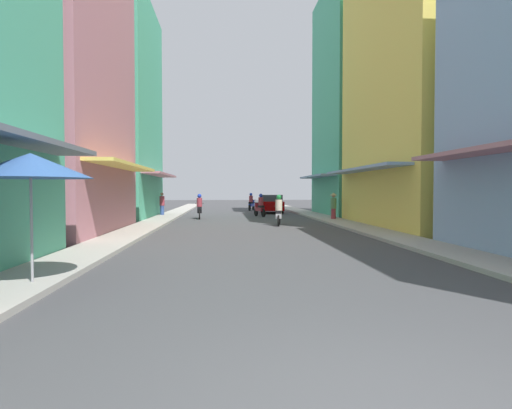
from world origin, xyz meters
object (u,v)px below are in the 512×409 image
object	(u,v)px
motorbike_maroon	(260,206)
motorbike_blue	(251,203)
parked_car	(272,204)
pedestrian_midway	(162,205)
vendor_umbrella	(30,166)
motorbike_silver	(279,212)
motorbike_black	(199,208)
pedestrian_crossing	(333,205)

from	to	relation	value
motorbike_maroon	motorbike_blue	world-z (taller)	same
parked_car	pedestrian_midway	distance (m)	9.03
motorbike_blue	pedestrian_midway	xyz separation A→B (m)	(-6.68, -8.41, 0.12)
parked_car	vendor_umbrella	world-z (taller)	vendor_umbrella
pedestrian_midway	motorbike_silver	bearing A→B (deg)	-49.07
motorbike_maroon	motorbike_silver	distance (m)	7.62
motorbike_black	motorbike_blue	size ratio (longest dim) A/B	1.04
parked_car	motorbike_silver	bearing A→B (deg)	-94.52
motorbike_maroon	parked_car	bearing A→B (deg)	74.16
motorbike_maroon	motorbike_blue	distance (m)	8.93
pedestrian_midway	vendor_umbrella	size ratio (longest dim) A/B	0.67
motorbike_silver	pedestrian_crossing	distance (m)	4.80
motorbike_blue	parked_car	world-z (taller)	motorbike_blue
motorbike_blue	vendor_umbrella	xyz separation A→B (m)	(-5.90, -30.37, 1.53)
pedestrian_midway	motorbike_blue	bearing A→B (deg)	51.54
motorbike_silver	vendor_umbrella	bearing A→B (deg)	-114.39
pedestrian_midway	vendor_umbrella	distance (m)	22.02
vendor_umbrella	motorbike_blue	bearing A→B (deg)	79.00
vendor_umbrella	pedestrian_crossing	bearing A→B (deg)	59.73
motorbike_maroon	parked_car	world-z (taller)	motorbike_maroon
motorbike_silver	motorbike_blue	size ratio (longest dim) A/B	1.03
parked_car	motorbike_maroon	bearing A→B (deg)	-105.84
motorbike_maroon	pedestrian_midway	world-z (taller)	pedestrian_midway
motorbike_blue	vendor_umbrella	bearing A→B (deg)	-101.00
motorbike_silver	parked_car	xyz separation A→B (m)	(0.97, 12.28, 0.04)
motorbike_maroon	motorbike_silver	world-z (taller)	same
motorbike_black	vendor_umbrella	bearing A→B (deg)	-95.65
motorbike_black	motorbike_maroon	bearing A→B (deg)	27.04
motorbike_maroon	motorbike_black	world-z (taller)	same
motorbike_maroon	parked_car	distance (m)	4.85
pedestrian_midway	parked_car	bearing A→B (deg)	27.36
motorbike_silver	motorbike_maroon	bearing A→B (deg)	92.67
motorbike_black	vendor_umbrella	size ratio (longest dim) A/B	0.74
motorbike_blue	pedestrian_midway	size ratio (longest dim) A/B	1.05
pedestrian_crossing	motorbike_silver	bearing A→B (deg)	-139.21
motorbike_silver	vendor_umbrella	world-z (taller)	vendor_umbrella
motorbike_silver	motorbike_black	size ratio (longest dim) A/B	0.99
motorbike_blue	pedestrian_crossing	size ratio (longest dim) A/B	1.05
motorbike_maroon	motorbike_silver	bearing A→B (deg)	-87.33
motorbike_silver	motorbike_blue	bearing A→B (deg)	91.29
motorbike_silver	pedestrian_crossing	world-z (taller)	pedestrian_crossing
motorbike_maroon	vendor_umbrella	xyz separation A→B (m)	(-5.92, -21.44, 1.53)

